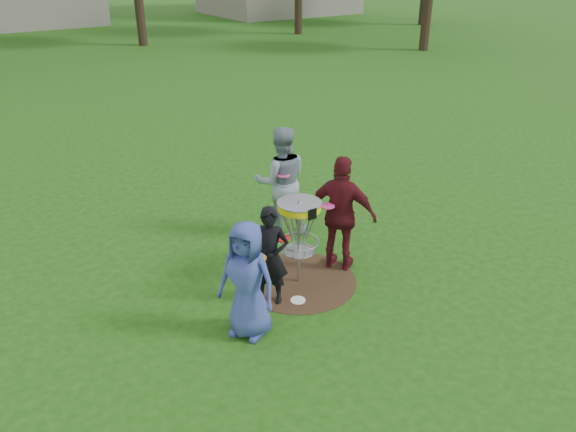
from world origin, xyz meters
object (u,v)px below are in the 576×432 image
player_blue (247,280)px  player_black (270,256)px  player_grey (281,181)px  player_maroon (342,214)px  disc_golf_basket (299,222)px

player_blue → player_black: player_blue is taller
player_blue → player_grey: 2.98m
player_grey → player_maroon: player_grey is taller
player_blue → player_black: 0.80m
player_blue → player_maroon: (2.07, 0.68, 0.12)m
player_grey → disc_golf_basket: size_ratio=1.42×
disc_golf_basket → player_grey: bearing=66.3°
player_grey → disc_golf_basket: bearing=91.1°
player_grey → disc_golf_basket: (-0.68, -1.56, 0.04)m
player_blue → player_grey: size_ratio=0.84×
player_grey → player_maroon: (0.11, -1.56, -0.04)m
player_black → player_grey: size_ratio=0.76×
player_blue → player_black: (0.64, 0.48, -0.08)m
player_maroon → disc_golf_basket: bearing=54.2°
player_blue → player_black: size_ratio=1.10×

